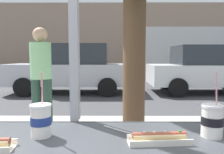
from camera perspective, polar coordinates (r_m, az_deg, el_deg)
The scene contains 11 objects.
ground_plane at distance 9.29m, azimuth -1.11°, elevation -2.81°, with size 60.00×60.00×0.00m, color #424244.
sidewalk_strip at distance 3.07m, azimuth -4.23°, elevation -18.73°, with size 16.00×2.80×0.15m, color #B2ADA3.
building_facade_far at distance 20.58m, azimuth -0.33°, elevation 10.40°, with size 28.00×1.20×6.23m, color gray.
soda_cup_left at distance 1.09m, azimuth -18.42°, elevation -10.81°, with size 0.10×0.10×0.31m.
soda_cup_right at distance 1.14m, azimuth 25.13°, elevation -10.39°, with size 0.10×0.10×0.31m.
hotdog_tray_far at distance 1.00m, azimuth 12.46°, elevation -15.59°, with size 0.28×0.11×0.05m.
loose_straw at distance 1.14m, azimuth 1.38°, elevation -13.86°, with size 0.01×0.01×0.19m, color white.
parked_car_silver at distance 8.03m, azimuth -10.68°, elevation 2.23°, with size 4.50×1.91×1.78m.
parked_car_white at distance 8.58m, azimuth 23.60°, elevation 1.93°, with size 4.11×2.01×1.73m.
box_truck at distance 13.33m, azimuth 23.08°, elevation 6.09°, with size 7.27×2.44×2.88m.
pedestrian at distance 3.50m, azimuth -18.38°, elevation 1.07°, with size 0.32×0.32×1.63m.
Camera 1 is at (0.23, -1.19, 1.33)m, focal length 34.28 mm.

